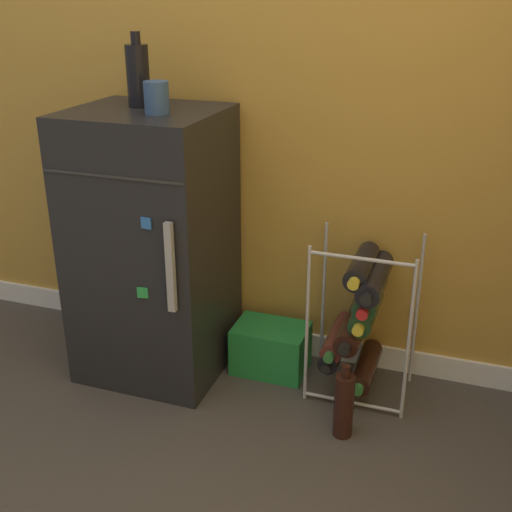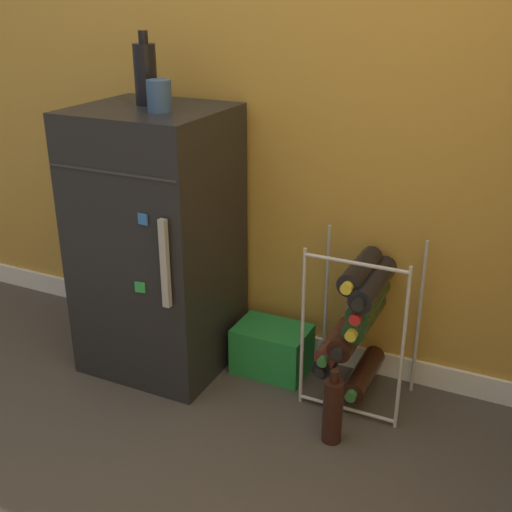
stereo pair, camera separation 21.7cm
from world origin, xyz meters
TOP-DOWN VIEW (x-y plane):
  - ground_plane at (0.00, 0.00)m, footprint 14.00×14.00m
  - wall_back at (0.00, 0.68)m, footprint 7.04×0.07m
  - mini_fridge at (-0.36, 0.40)m, footprint 0.49×0.48m
  - wine_rack at (0.37, 0.47)m, footprint 0.34×0.33m
  - soda_box at (0.04, 0.50)m, footprint 0.27×0.18m
  - fridge_top_cup at (-0.29, 0.35)m, footprint 0.08×0.08m
  - fridge_top_bottle at (-0.40, 0.44)m, footprint 0.08×0.08m
  - loose_bottle_floor at (0.38, 0.21)m, footprint 0.06×0.06m

SIDE VIEW (x-z plane):
  - ground_plane at x=0.00m, z-range 0.00..0.00m
  - soda_box at x=0.04m, z-range 0.00..0.18m
  - loose_bottle_floor at x=0.38m, z-range -0.02..0.24m
  - wine_rack at x=0.37m, z-range 0.01..0.58m
  - mini_fridge at x=-0.36m, z-range 0.00..0.95m
  - fridge_top_cup at x=-0.29m, z-range 0.95..1.05m
  - fridge_top_bottle at x=-0.40m, z-range 0.94..1.17m
  - wall_back at x=0.00m, z-range -0.01..2.49m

